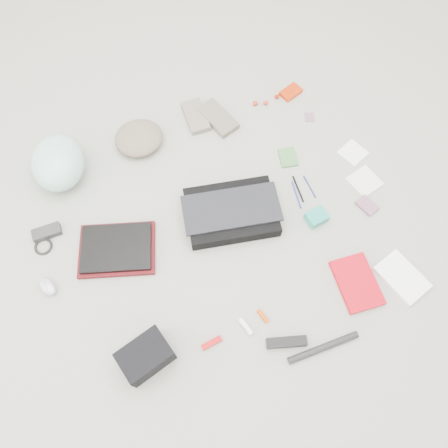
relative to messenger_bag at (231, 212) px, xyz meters
name	(u,v)px	position (x,y,z in m)	size (l,w,h in m)	color
ground_plane	(224,229)	(-0.05, -0.05, -0.03)	(4.00, 4.00, 0.00)	gray
messenger_bag	(231,212)	(0.00, 0.00, 0.00)	(0.39, 0.28, 0.06)	black
bag_flap	(231,208)	(0.00, 0.00, 0.04)	(0.42, 0.19, 0.01)	black
laptop_sleeve	(117,250)	(-0.51, 0.03, -0.02)	(0.32, 0.24, 0.02)	#4F0D11
laptop	(116,248)	(-0.51, 0.03, 0.00)	(0.29, 0.21, 0.02)	black
bike_helmet	(58,163)	(-0.64, 0.50, 0.06)	(0.23, 0.29, 0.18)	#A2DACE
beanie	(139,138)	(-0.26, 0.53, 0.01)	(0.23, 0.22, 0.08)	#6C5D4D
mitten_left	(196,116)	(0.04, 0.56, -0.02)	(0.10, 0.19, 0.03)	slate
mitten_right	(218,118)	(0.14, 0.51, -0.02)	(0.11, 0.21, 0.03)	#675F54
power_brick	(47,232)	(-0.77, 0.22, -0.02)	(0.12, 0.05, 0.03)	black
cable_coil	(43,247)	(-0.81, 0.16, -0.03)	(0.08, 0.08, 0.01)	black
mouse	(47,286)	(-0.83, -0.02, -0.01)	(0.06, 0.09, 0.04)	#A5A5B8
camera_bag	(146,356)	(-0.53, -0.45, 0.03)	(0.19, 0.13, 0.12)	black
multitool	(212,343)	(-0.28, -0.49, -0.03)	(0.08, 0.02, 0.01)	#A40607
toiletry_tube_white	(246,326)	(-0.14, -0.48, -0.02)	(0.02, 0.02, 0.08)	silver
toiletry_tube_orange	(263,316)	(-0.06, -0.47, -0.02)	(0.02, 0.02, 0.06)	#C63B01
u_lock	(287,342)	(-0.01, -0.59, -0.02)	(0.16, 0.04, 0.03)	black
bike_pump	(323,348)	(0.11, -0.67, -0.02)	(0.03, 0.03, 0.29)	black
book_red	(357,283)	(0.36, -0.49, -0.02)	(0.15, 0.23, 0.02)	red
book_white	(402,277)	(0.55, -0.54, -0.02)	(0.14, 0.21, 0.02)	white
notepad	(288,157)	(0.37, 0.18, -0.03)	(0.08, 0.10, 0.01)	#3D713A
pen_blue	(296,195)	(0.31, -0.02, -0.03)	(0.01, 0.01, 0.14)	navy
pen_black	(298,189)	(0.33, 0.01, -0.03)	(0.01, 0.01, 0.14)	black
pen_navy	(310,187)	(0.39, 0.00, -0.03)	(0.01, 0.01, 0.12)	navy
accordion_wallet	(317,217)	(0.34, -0.16, -0.01)	(0.09, 0.07, 0.04)	teal
card_deck	(367,206)	(0.58, -0.19, -0.02)	(0.06, 0.09, 0.02)	#8A5977
napkin_top	(353,153)	(0.66, 0.09, -0.03)	(0.11, 0.11, 0.01)	white
napkin_bottom	(365,181)	(0.64, -0.07, -0.03)	(0.13, 0.13, 0.01)	silver
lollipop_a	(255,103)	(0.35, 0.53, -0.02)	(0.02, 0.02, 0.02)	red
lollipop_b	(266,103)	(0.40, 0.51, -0.02)	(0.02, 0.02, 0.02)	red
lollipop_c	(277,97)	(0.47, 0.53, -0.02)	(0.02, 0.02, 0.02)	#A11306
altoids_tin	(291,92)	(0.55, 0.53, -0.02)	(0.11, 0.07, 0.02)	#BE2B07
stamp_sheet	(310,117)	(0.57, 0.35, -0.03)	(0.05, 0.06, 0.00)	slate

